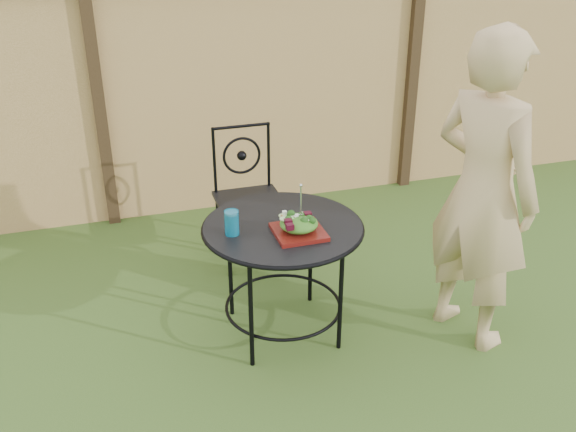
# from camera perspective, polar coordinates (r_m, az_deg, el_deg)

# --- Properties ---
(ground) EXTENTS (60.00, 60.00, 0.00)m
(ground) POSITION_cam_1_polar(r_m,az_deg,el_deg) (3.87, 6.91, -11.72)
(ground) COLOR #294616
(ground) RESTS_ON ground
(fence) EXTENTS (8.00, 0.12, 1.90)m
(fence) POSITION_cam_1_polar(r_m,az_deg,el_deg) (5.31, -2.11, 10.83)
(fence) COLOR #E2B16F
(fence) RESTS_ON ground
(patio_table) EXTENTS (0.92, 0.92, 0.72)m
(patio_table) POSITION_cam_1_polar(r_m,az_deg,el_deg) (3.68, -0.46, -2.72)
(patio_table) COLOR black
(patio_table) RESTS_ON ground
(patio_chair) EXTENTS (0.46, 0.46, 0.95)m
(patio_chair) POSITION_cam_1_polar(r_m,az_deg,el_deg) (4.57, -3.60, 2.18)
(patio_chair) COLOR black
(patio_chair) RESTS_ON ground
(diner) EXTENTS (0.64, 0.78, 1.84)m
(diner) POSITION_cam_1_polar(r_m,az_deg,el_deg) (3.70, 16.94, 1.99)
(diner) COLOR tan
(diner) RESTS_ON ground
(salad_plate) EXTENTS (0.27, 0.27, 0.02)m
(salad_plate) POSITION_cam_1_polar(r_m,az_deg,el_deg) (3.51, 0.96, -1.42)
(salad_plate) COLOR #490F0A
(salad_plate) RESTS_ON patio_table
(salad) EXTENTS (0.21, 0.21, 0.08)m
(salad) POSITION_cam_1_polar(r_m,az_deg,el_deg) (3.49, 0.97, -0.67)
(salad) COLOR #235614
(salad) RESTS_ON salad_plate
(fork) EXTENTS (0.01, 0.01, 0.18)m
(fork) POSITION_cam_1_polar(r_m,az_deg,el_deg) (3.44, 1.14, 1.28)
(fork) COLOR silver
(fork) RESTS_ON salad
(drinking_glass) EXTENTS (0.08, 0.08, 0.14)m
(drinking_glass) POSITION_cam_1_polar(r_m,az_deg,el_deg) (3.50, -5.03, -0.59)
(drinking_glass) COLOR #0B6586
(drinking_glass) RESTS_ON patio_table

